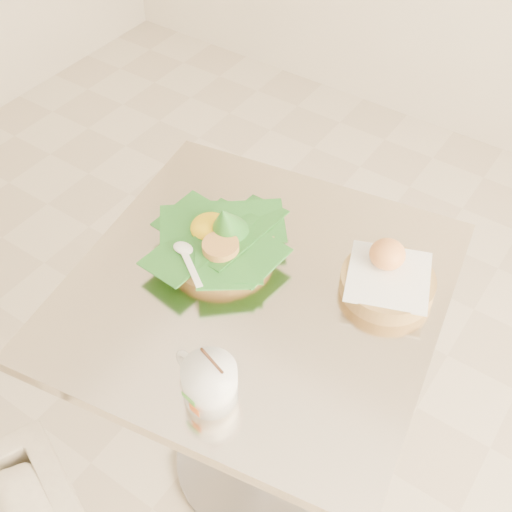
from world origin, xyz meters
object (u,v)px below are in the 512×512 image
Objects in this scene: bread_basket at (387,278)px; rice_basket at (220,238)px; cafe_table at (256,352)px; coffee_mug at (209,382)px.

rice_basket is at bearing -162.43° from bread_basket.
bread_basket is at bearing 34.10° from cafe_table.
cafe_table is 0.28m from rice_basket.
bread_basket is (0.21, 0.14, 0.25)m from cafe_table.
cafe_table is 0.36m from coffee_mug.
cafe_table is 0.35m from bread_basket.
rice_basket is (-0.11, 0.04, 0.26)m from cafe_table.
rice_basket is 1.72× the size of coffee_mug.
cafe_table is 2.96× the size of rice_basket.
bread_basket is 0.40m from coffee_mug.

